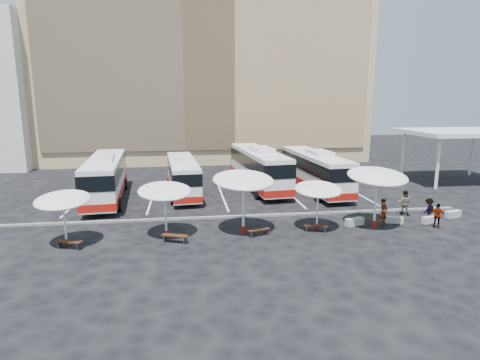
{
  "coord_description": "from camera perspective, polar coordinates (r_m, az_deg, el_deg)",
  "views": [
    {
      "loc": [
        -3.07,
        -26.68,
        8.37
      ],
      "look_at": [
        1.0,
        3.0,
        2.2
      ],
      "focal_mm": 30.0,
      "sensor_mm": 36.0,
      "label": 1
    }
  ],
  "objects": [
    {
      "name": "passenger_0",
      "position": [
        28.17,
        19.74,
        -4.39
      ],
      "size": [
        0.8,
        0.72,
        1.85
      ],
      "primitive_type": "imported",
      "rotation": [
        0.0,
        0.0,
        0.52
      ],
      "color": "black",
      "rests_on": "ground"
    },
    {
      "name": "bus_3",
      "position": [
        37.06,
        10.58,
        1.46
      ],
      "size": [
        3.34,
        12.15,
        3.81
      ],
      "rotation": [
        0.0,
        0.0,
        0.06
      ],
      "color": "white",
      "rests_on": "ground"
    },
    {
      "name": "bus_1",
      "position": [
        35.58,
        -8.16,
        0.77
      ],
      "size": [
        3.09,
        10.83,
        3.39
      ],
      "rotation": [
        0.0,
        0.0,
        0.08
      ],
      "color": "white",
      "rests_on": "ground"
    },
    {
      "name": "conc_bench_0",
      "position": [
        27.94,
        15.98,
        -5.73
      ],
      "size": [
        1.38,
        0.83,
        0.49
      ],
      "primitive_type": "cube",
      "rotation": [
        0.0,
        0.0,
        0.32
      ],
      "color": "gray",
      "rests_on": "ground"
    },
    {
      "name": "conc_bench_3",
      "position": [
        32.4,
        28.02,
        -4.3
      ],
      "size": [
        1.33,
        0.79,
        0.47
      ],
      "primitive_type": "cube",
      "rotation": [
        0.0,
        0.0,
        0.31
      ],
      "color": "gray",
      "rests_on": "ground"
    },
    {
      "name": "ground",
      "position": [
        28.13,
        -1.19,
        -5.68
      ],
      "size": [
        120.0,
        120.0,
        0.0
      ],
      "primitive_type": "plane",
      "color": "black",
      "rests_on": "ground"
    },
    {
      "name": "sunshade_4",
      "position": [
        27.24,
        18.94,
        0.46
      ],
      "size": [
        4.03,
        4.07,
        3.99
      ],
      "rotation": [
        0.0,
        0.0,
        0.06
      ],
      "color": "white",
      "rests_on": "ground"
    },
    {
      "name": "sandstone_building",
      "position": [
        58.78,
        -4.98,
        15.75
      ],
      "size": [
        42.0,
        18.25,
        29.6
      ],
      "color": "tan",
      "rests_on": "ground"
    },
    {
      "name": "sunshade_2",
      "position": [
        24.65,
        0.48,
        -0.05
      ],
      "size": [
        4.47,
        4.5,
        3.97
      ],
      "rotation": [
        0.0,
        0.0,
        0.2
      ],
      "color": "white",
      "rests_on": "ground"
    },
    {
      "name": "curb_divider",
      "position": [
        28.58,
        -1.31,
        -5.24
      ],
      "size": [
        34.0,
        0.25,
        0.15
      ],
      "primitive_type": "cube",
      "color": "black",
      "rests_on": "ground"
    },
    {
      "name": "conc_bench_1",
      "position": [
        29.32,
        21.09,
        -5.33
      ],
      "size": [
        1.18,
        0.68,
        0.42
      ],
      "primitive_type": "cube",
      "rotation": [
        0.0,
        0.0,
        -0.29
      ],
      "color": "gray",
      "rests_on": "ground"
    },
    {
      "name": "bus_0",
      "position": [
        35.1,
        -18.57,
        0.53
      ],
      "size": [
        3.54,
        12.37,
        3.87
      ],
      "rotation": [
        0.0,
        0.0,
        0.08
      ],
      "color": "white",
      "rests_on": "ground"
    },
    {
      "name": "bus_2",
      "position": [
        37.54,
        2.66,
        1.9
      ],
      "size": [
        3.83,
        12.72,
        3.98
      ],
      "rotation": [
        0.0,
        0.0,
        0.1
      ],
      "color": "white",
      "rests_on": "ground"
    },
    {
      "name": "sunshade_0",
      "position": [
        24.7,
        -23.9,
        -2.65
      ],
      "size": [
        3.12,
        3.16,
        3.18
      ],
      "rotation": [
        0.0,
        0.0,
        -0.03
      ],
      "color": "white",
      "rests_on": "ground"
    },
    {
      "name": "wood_bench_0",
      "position": [
        24.77,
        -23.13,
        -8.21
      ],
      "size": [
        1.56,
        0.9,
        0.46
      ],
      "rotation": [
        0.0,
        0.0,
        -0.35
      ],
      "color": "black",
      "rests_on": "ground"
    },
    {
      "name": "passenger_2",
      "position": [
        29.24,
        26.23,
        -4.57
      ],
      "size": [
        1.03,
        0.82,
        1.63
      ],
      "primitive_type": "imported",
      "rotation": [
        0.0,
        0.0,
        -0.52
      ],
      "color": "black",
      "rests_on": "ground"
    },
    {
      "name": "passenger_1",
      "position": [
        31.41,
        22.39,
        -3.01
      ],
      "size": [
        1.11,
        1.06,
        1.81
      ],
      "primitive_type": "imported",
      "rotation": [
        0.0,
        0.0,
        2.55
      ],
      "color": "black",
      "rests_on": "ground"
    },
    {
      "name": "service_canopy",
      "position": [
        45.72,
        28.69,
        5.83
      ],
      "size": [
        10.0,
        8.0,
        5.2
      ],
      "color": "white",
      "rests_on": "ground"
    },
    {
      "name": "wood_bench_2",
      "position": [
        24.9,
        2.68,
        -7.21
      ],
      "size": [
        1.46,
        0.78,
        0.43
      ],
      "rotation": [
        0.0,
        0.0,
        0.3
      ],
      "color": "black",
      "rests_on": "ground"
    },
    {
      "name": "passenger_3",
      "position": [
        30.43,
        25.23,
        -3.88
      ],
      "size": [
        1.2,
        0.96,
        1.63
      ],
      "primitive_type": "imported",
      "rotation": [
        0.0,
        0.0,
        3.53
      ],
      "color": "black",
      "rests_on": "ground"
    },
    {
      "name": "sunshade_1",
      "position": [
        24.48,
        -10.65,
        -1.57
      ],
      "size": [
        3.85,
        3.88,
        3.37
      ],
      "rotation": [
        0.0,
        0.0,
        0.22
      ],
      "color": "white",
      "rests_on": "ground"
    },
    {
      "name": "bay_lines",
      "position": [
        35.81,
        -2.67,
        -1.89
      ],
      "size": [
        24.15,
        12.0,
        0.01
      ],
      "color": "white",
      "rests_on": "ground"
    },
    {
      "name": "sunshade_3",
      "position": [
        25.84,
        11.06,
        -1.32
      ],
      "size": [
        3.17,
        3.21,
        3.14
      ],
      "rotation": [
        0.0,
        0.0,
        -0.06
      ],
      "color": "white",
      "rests_on": "ground"
    },
    {
      "name": "wood_bench_1",
      "position": [
        24.03,
        -9.23,
        -7.98
      ],
      "size": [
        1.6,
        0.95,
        0.48
      ],
      "rotation": [
        0.0,
        0.0,
        -0.37
      ],
      "color": "black",
      "rests_on": "ground"
    },
    {
      "name": "wood_bench_3",
      "position": [
        26.03,
        10.75,
        -6.54
      ],
      "size": [
        1.5,
        0.84,
        0.45
      ],
      "rotation": [
        0.0,
        0.0,
        -0.34
      ],
      "color": "black",
      "rests_on": "ground"
    },
    {
      "name": "conc_bench_2",
      "position": [
        30.29,
        25.33,
        -5.13
      ],
      "size": [
        1.22,
        0.71,
        0.43
      ],
      "primitive_type": "cube",
      "rotation": [
        0.0,
        0.0,
        0.3
      ],
      "color": "gray",
      "rests_on": "ground"
    }
  ]
}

